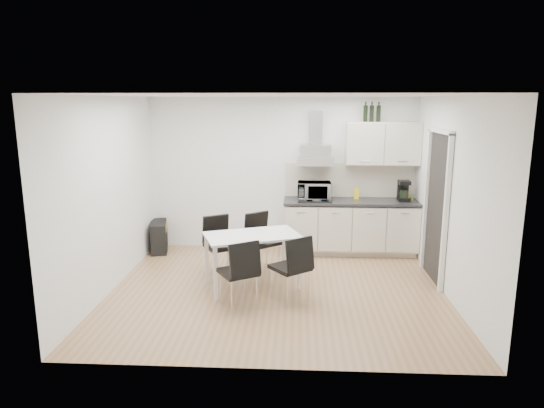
# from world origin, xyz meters

# --- Properties ---
(ground) EXTENTS (4.50, 4.50, 0.00)m
(ground) POSITION_xyz_m (0.00, 0.00, 0.00)
(ground) COLOR #A77E54
(ground) RESTS_ON ground
(wall_back) EXTENTS (4.50, 0.10, 2.60)m
(wall_back) POSITION_xyz_m (0.00, 2.00, 1.30)
(wall_back) COLOR white
(wall_back) RESTS_ON ground
(wall_front) EXTENTS (4.50, 0.10, 2.60)m
(wall_front) POSITION_xyz_m (0.00, -2.00, 1.30)
(wall_front) COLOR white
(wall_front) RESTS_ON ground
(wall_left) EXTENTS (0.10, 4.00, 2.60)m
(wall_left) POSITION_xyz_m (-2.25, 0.00, 1.30)
(wall_left) COLOR white
(wall_left) RESTS_ON ground
(wall_right) EXTENTS (0.10, 4.00, 2.60)m
(wall_right) POSITION_xyz_m (2.25, 0.00, 1.30)
(wall_right) COLOR white
(wall_right) RESTS_ON ground
(ceiling) EXTENTS (4.50, 4.50, 0.00)m
(ceiling) POSITION_xyz_m (0.00, 0.00, 2.60)
(ceiling) COLOR white
(ceiling) RESTS_ON wall_back
(doorway) EXTENTS (0.08, 1.04, 2.10)m
(doorway) POSITION_xyz_m (2.21, 0.55, 1.05)
(doorway) COLOR white
(doorway) RESTS_ON ground
(kitchenette) EXTENTS (2.22, 0.64, 2.52)m
(kitchenette) POSITION_xyz_m (1.19, 1.73, 0.83)
(kitchenette) COLOR beige
(kitchenette) RESTS_ON ground
(dining_table) EXTENTS (1.43, 1.12, 0.75)m
(dining_table) POSITION_xyz_m (-0.35, 0.11, 0.66)
(dining_table) COLOR white
(dining_table) RESTS_ON ground
(chair_far_left) EXTENTS (0.64, 0.66, 0.88)m
(chair_far_left) POSITION_xyz_m (-0.85, 0.52, 0.44)
(chair_far_left) COLOR black
(chair_far_left) RESTS_ON ground
(chair_far_right) EXTENTS (0.65, 0.66, 0.88)m
(chair_far_right) POSITION_xyz_m (-0.24, 0.76, 0.44)
(chair_far_right) COLOR black
(chair_far_right) RESTS_ON ground
(chair_near_left) EXTENTS (0.64, 0.66, 0.88)m
(chair_near_left) POSITION_xyz_m (-0.46, -0.55, 0.44)
(chair_near_left) COLOR black
(chair_near_left) RESTS_ON ground
(chair_near_right) EXTENTS (0.66, 0.67, 0.88)m
(chair_near_right) POSITION_xyz_m (0.18, -0.35, 0.44)
(chair_near_right) COLOR black
(chair_near_right) RESTS_ON ground
(guitar_amp) EXTENTS (0.40, 0.66, 0.51)m
(guitar_amp) POSITION_xyz_m (-2.10, 1.65, 0.26)
(guitar_amp) COLOR black
(guitar_amp) RESTS_ON ground
(floor_speaker) EXTENTS (0.23, 0.22, 0.31)m
(floor_speaker) POSITION_xyz_m (-0.52, 1.90, 0.15)
(floor_speaker) COLOR black
(floor_speaker) RESTS_ON ground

